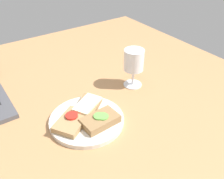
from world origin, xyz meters
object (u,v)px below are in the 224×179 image
Objects in this scene: plate at (87,120)px; sandwich_with_tomato at (72,121)px; sandwich_with_cucumber at (100,120)px; sandwich_with_cheese at (87,106)px; wine_glass at (134,62)px.

plate is 5.06cm from sandwich_with_tomato.
sandwich_with_cucumber is 0.87× the size of sandwich_with_cheese.
sandwich_with_cucumber reaches higher than plate.
sandwich_with_cucumber is 0.84× the size of sandwich_with_tomato.
sandwich_with_cheese and sandwich_with_tomato have the same top height.
plate is 1.58× the size of wine_glass.
wine_glass is at bearing 10.86° from sandwich_with_cheese.
sandwich_with_cheese is at bearing 87.43° from sandwich_with_cucumber.
wine_glass reaches higher than plate.
sandwich_with_cucumber is at bearing -62.49° from plate.
wine_glass is (29.26, 7.95, 7.31)cm from sandwich_with_tomato.
sandwich_with_cucumber reaches higher than sandwich_with_cheese.
sandwich_with_tomato is at bearing -164.80° from wine_glass.
sandwich_with_cheese is 23.43cm from wine_glass.
wine_glass is at bearing 29.28° from sandwich_with_cucumber.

